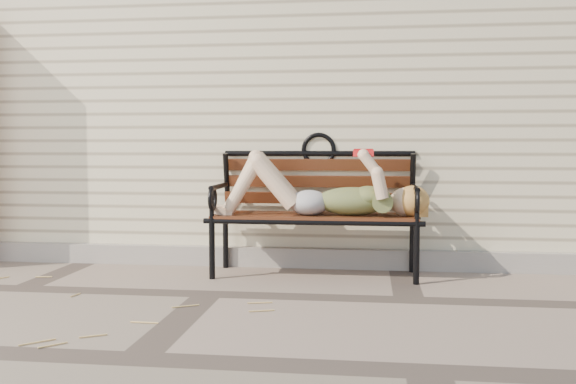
# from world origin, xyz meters

# --- Properties ---
(ground) EXTENTS (80.00, 80.00, 0.00)m
(ground) POSITION_xyz_m (0.00, 0.00, 0.00)
(ground) COLOR gray
(ground) RESTS_ON ground
(house_wall) EXTENTS (8.00, 4.00, 3.00)m
(house_wall) POSITION_xyz_m (0.00, 3.00, 1.50)
(house_wall) COLOR beige
(house_wall) RESTS_ON ground
(foundation_strip) EXTENTS (8.00, 0.10, 0.15)m
(foundation_strip) POSITION_xyz_m (0.00, 0.97, 0.07)
(foundation_strip) COLOR #A49D94
(foundation_strip) RESTS_ON ground
(garden_bench) EXTENTS (1.60, 0.64, 1.04)m
(garden_bench) POSITION_xyz_m (0.62, 0.77, 0.58)
(garden_bench) COLOR black
(garden_bench) RESTS_ON ground
(reading_woman) EXTENTS (1.51, 0.34, 0.48)m
(reading_woman) POSITION_xyz_m (0.63, 0.65, 0.62)
(reading_woman) COLOR #092D41
(reading_woman) RESTS_ON ground
(straw_scatter) EXTENTS (2.62, 1.76, 0.01)m
(straw_scatter) POSITION_xyz_m (-0.84, -0.55, 0.01)
(straw_scatter) COLOR #DFB96D
(straw_scatter) RESTS_ON ground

